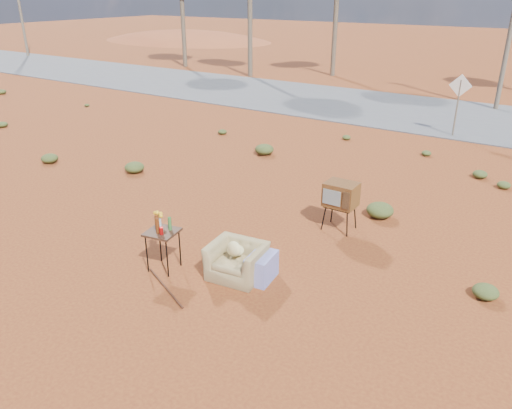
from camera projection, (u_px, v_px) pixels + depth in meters
The scene contains 9 objects.
ground at pixel (213, 268), 9.46m from camera, with size 140.00×140.00×0.00m, color brown.
highway at pixel (433, 114), 20.93m from camera, with size 140.00×7.00×0.04m, color #565659.
dirt_mound at pixel (186, 41), 50.65m from camera, with size 26.00×18.00×2.00m, color brown.
armchair at pixel (241, 257), 9.04m from camera, with size 1.21×0.87×0.86m.
tv_unit at pixel (341, 195), 10.68m from camera, with size 0.68×0.55×1.09m.
side_table at pixel (161, 229), 9.17m from camera, with size 0.64×0.64×1.10m.
rusty_bar at pixel (166, 287), 8.82m from camera, with size 0.04×0.04×1.46m, color #481D13.
road_sign at pixel (459, 94), 17.29m from camera, with size 0.78×0.06×2.19m.
scrub_patch at pixel (291, 183), 13.20m from camera, with size 17.49×8.07×0.33m.
Camera 1 is at (5.20, -6.39, 4.88)m, focal length 35.00 mm.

